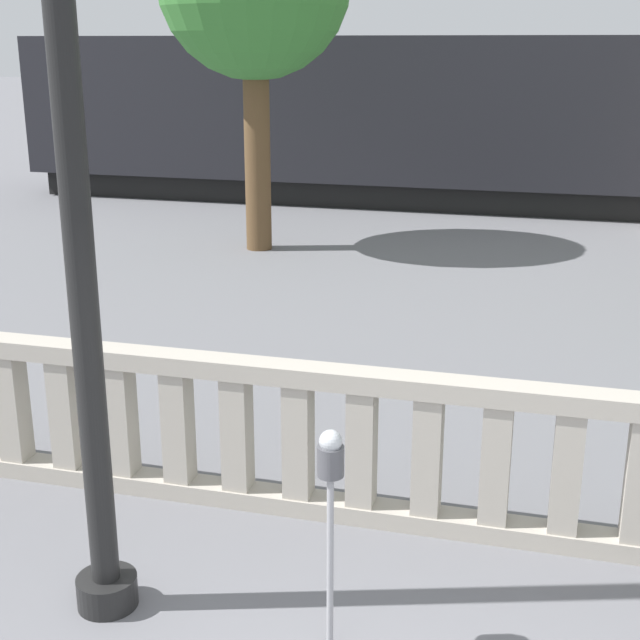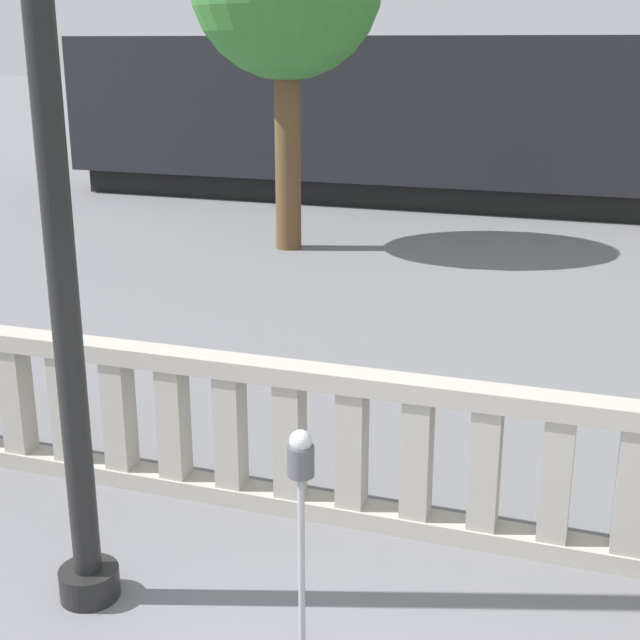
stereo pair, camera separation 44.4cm
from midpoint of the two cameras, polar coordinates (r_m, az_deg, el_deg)
The scene contains 3 objects.
balustrade at distance 6.45m, azimuth 4.92°, elevation -8.61°, with size 17.32×0.24×1.18m.
lamppost at distance 5.12m, azimuth -18.13°, elevation 10.59°, with size 0.38×0.38×5.75m.
parking_meter at distance 5.00m, azimuth -1.91°, elevation -10.22°, with size 0.15×0.15×1.39m.
Camera 1 is at (0.76, -2.61, 3.41)m, focal length 50.00 mm.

